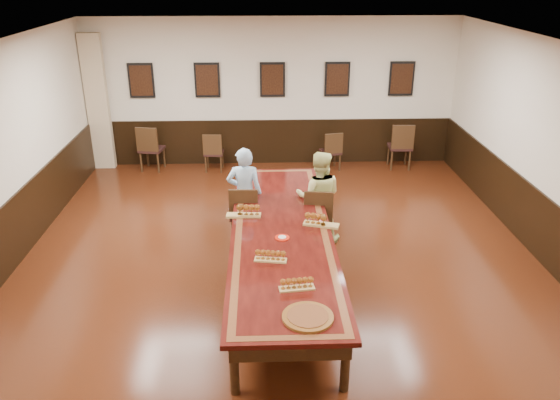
{
  "coord_description": "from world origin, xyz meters",
  "views": [
    {
      "loc": [
        -0.27,
        -6.84,
        4.18
      ],
      "look_at": [
        0.0,
        0.5,
        1.0
      ],
      "focal_mm": 35.0,
      "sensor_mm": 36.0,
      "label": 1
    }
  ],
  "objects_px": {
    "spare_chair_c": "(330,150)",
    "chair_woman": "(318,215)",
    "chair_man": "(245,213)",
    "spare_chair_b": "(214,151)",
    "conference_table": "(281,239)",
    "person_woman": "(319,197)",
    "spare_chair_a": "(152,148)",
    "carved_platter": "(308,317)",
    "spare_chair_d": "(400,145)",
    "person_man": "(245,194)"
  },
  "relations": [
    {
      "from": "spare_chair_a",
      "to": "spare_chair_c",
      "type": "relative_size",
      "value": 1.17
    },
    {
      "from": "chair_woman",
      "to": "person_woman",
      "type": "distance_m",
      "value": 0.29
    },
    {
      "from": "spare_chair_a",
      "to": "person_man",
      "type": "relative_size",
      "value": 0.65
    },
    {
      "from": "spare_chair_d",
      "to": "carved_platter",
      "type": "height_order",
      "value": "spare_chair_d"
    },
    {
      "from": "spare_chair_a",
      "to": "person_man",
      "type": "height_order",
      "value": "person_man"
    },
    {
      "from": "chair_woman",
      "to": "conference_table",
      "type": "relative_size",
      "value": 0.19
    },
    {
      "from": "chair_woman",
      "to": "conference_table",
      "type": "height_order",
      "value": "chair_woman"
    },
    {
      "from": "chair_man",
      "to": "spare_chair_b",
      "type": "relative_size",
      "value": 1.13
    },
    {
      "from": "person_man",
      "to": "carved_platter",
      "type": "height_order",
      "value": "person_man"
    },
    {
      "from": "chair_man",
      "to": "spare_chair_a",
      "type": "relative_size",
      "value": 0.96
    },
    {
      "from": "spare_chair_a",
      "to": "chair_man",
      "type": "bearing_deg",
      "value": 132.03
    },
    {
      "from": "chair_man",
      "to": "carved_platter",
      "type": "relative_size",
      "value": 1.52
    },
    {
      "from": "spare_chair_a",
      "to": "person_woman",
      "type": "relative_size",
      "value": 0.67
    },
    {
      "from": "spare_chair_a",
      "to": "carved_platter",
      "type": "distance_m",
      "value": 7.29
    },
    {
      "from": "chair_woman",
      "to": "spare_chair_b",
      "type": "height_order",
      "value": "chair_woman"
    },
    {
      "from": "chair_woman",
      "to": "spare_chair_b",
      "type": "distance_m",
      "value": 3.97
    },
    {
      "from": "spare_chair_a",
      "to": "carved_platter",
      "type": "bearing_deg",
      "value": 123.53
    },
    {
      "from": "chair_man",
      "to": "spare_chair_b",
      "type": "bearing_deg",
      "value": -75.17
    },
    {
      "from": "spare_chair_a",
      "to": "conference_table",
      "type": "xyz_separation_m",
      "value": [
        2.65,
        -4.62,
        0.11
      ]
    },
    {
      "from": "spare_chair_c",
      "to": "person_woman",
      "type": "relative_size",
      "value": 0.57
    },
    {
      "from": "chair_woman",
      "to": "person_woman",
      "type": "bearing_deg",
      "value": -90.0
    },
    {
      "from": "chair_woman",
      "to": "spare_chair_a",
      "type": "xyz_separation_m",
      "value": [
        -3.29,
        3.56,
        0.02
      ]
    },
    {
      "from": "spare_chair_b",
      "to": "person_woman",
      "type": "distance_m",
      "value": 3.9
    },
    {
      "from": "carved_platter",
      "to": "spare_chair_a",
      "type": "bearing_deg",
      "value": 113.06
    },
    {
      "from": "carved_platter",
      "to": "spare_chair_d",
      "type": "bearing_deg",
      "value": 68.63
    },
    {
      "from": "spare_chair_a",
      "to": "conference_table",
      "type": "bearing_deg",
      "value": 130.34
    },
    {
      "from": "spare_chair_c",
      "to": "person_man",
      "type": "bearing_deg",
      "value": 48.25
    },
    {
      "from": "chair_woman",
      "to": "carved_platter",
      "type": "distance_m",
      "value": 3.19
    },
    {
      "from": "person_woman",
      "to": "chair_woman",
      "type": "bearing_deg",
      "value": 90.0
    },
    {
      "from": "chair_man",
      "to": "person_woman",
      "type": "relative_size",
      "value": 0.64
    },
    {
      "from": "chair_woman",
      "to": "conference_table",
      "type": "bearing_deg",
      "value": 65.54
    },
    {
      "from": "spare_chair_a",
      "to": "conference_table",
      "type": "distance_m",
      "value": 5.33
    },
    {
      "from": "spare_chair_a",
      "to": "conference_table",
      "type": "relative_size",
      "value": 0.2
    },
    {
      "from": "person_man",
      "to": "carved_platter",
      "type": "xyz_separation_m",
      "value": [
        0.74,
        -3.37,
        -0.0
      ]
    },
    {
      "from": "spare_chair_b",
      "to": "conference_table",
      "type": "distance_m",
      "value": 4.71
    },
    {
      "from": "conference_table",
      "to": "carved_platter",
      "type": "xyz_separation_m",
      "value": [
        0.2,
        -2.08,
        0.16
      ]
    },
    {
      "from": "chair_woman",
      "to": "spare_chair_c",
      "type": "distance_m",
      "value": 3.5
    },
    {
      "from": "chair_man",
      "to": "chair_woman",
      "type": "bearing_deg",
      "value": 175.98
    },
    {
      "from": "spare_chair_a",
      "to": "spare_chair_b",
      "type": "distance_m",
      "value": 1.36
    },
    {
      "from": "chair_woman",
      "to": "spare_chair_b",
      "type": "bearing_deg",
      "value": -54.55
    },
    {
      "from": "spare_chair_a",
      "to": "spare_chair_d",
      "type": "xyz_separation_m",
      "value": [
        5.45,
        -0.06,
        0.01
      ]
    },
    {
      "from": "person_woman",
      "to": "person_man",
      "type": "bearing_deg",
      "value": 0.12
    },
    {
      "from": "spare_chair_c",
      "to": "chair_woman",
      "type": "bearing_deg",
      "value": 67.29
    },
    {
      "from": "person_woman",
      "to": "conference_table",
      "type": "xyz_separation_m",
      "value": [
        -0.64,
        -1.17,
        -0.15
      ]
    },
    {
      "from": "spare_chair_b",
      "to": "person_woman",
      "type": "bearing_deg",
      "value": 122.48
    },
    {
      "from": "spare_chair_d",
      "to": "carved_platter",
      "type": "distance_m",
      "value": 7.14
    },
    {
      "from": "person_woman",
      "to": "spare_chair_c",
      "type": "bearing_deg",
      "value": -94.03
    },
    {
      "from": "spare_chair_a",
      "to": "person_woman",
      "type": "distance_m",
      "value": 4.78
    },
    {
      "from": "chair_man",
      "to": "conference_table",
      "type": "xyz_separation_m",
      "value": [
        0.55,
        -1.19,
        0.13
      ]
    },
    {
      "from": "spare_chair_b",
      "to": "spare_chair_c",
      "type": "xyz_separation_m",
      "value": [
        2.55,
        -0.03,
        0.0
      ]
    }
  ]
}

